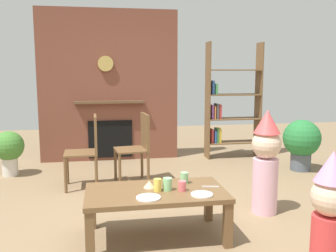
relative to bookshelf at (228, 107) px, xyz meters
name	(u,v)px	position (x,y,z in m)	size (l,w,h in m)	color
ground_plane	(160,217)	(-1.51, -2.40, -0.85)	(12.00, 12.00, 0.00)	#846B4C
brick_fireplace_feature	(109,86)	(-1.94, 0.20, 0.35)	(2.20, 0.28, 2.40)	brown
bookshelf	(228,107)	(0.00, 0.00, 0.00)	(0.90, 0.28, 1.90)	brown
coffee_table	(156,197)	(-1.62, -2.83, -0.48)	(1.20, 0.66, 0.42)	brown
paper_cup_near_left	(168,184)	(-1.51, -2.84, -0.37)	(0.08, 0.08, 0.11)	#8CD18C
paper_cup_near_right	(184,178)	(-1.33, -2.66, -0.37)	(0.07, 0.07, 0.10)	#8CD18C
paper_cup_center	(158,185)	(-1.60, -2.85, -0.37)	(0.07, 0.07, 0.11)	#F2CC4C
paper_cup_far_left	(182,186)	(-1.39, -2.87, -0.38)	(0.07, 0.07, 0.09)	#E5666B
paper_plate_front	(202,194)	(-1.26, -3.01, -0.42)	(0.18, 0.18, 0.01)	white
paper_plate_rear	(148,198)	(-1.70, -3.01, -0.42)	(0.20, 0.20, 0.01)	white
birthday_cake_slice	(149,184)	(-1.66, -2.73, -0.39)	(0.10, 0.10, 0.06)	#EAC68C
table_fork	(211,186)	(-1.12, -2.81, -0.42)	(0.15, 0.02, 0.01)	silver
child_with_cone_hat	(330,217)	(-0.60, -3.77, -0.35)	(0.26, 0.26, 0.94)	#D13838
child_in_pink	(266,159)	(-0.44, -2.45, -0.29)	(0.29, 0.29, 1.06)	#EAB2C6
dining_chair_left	(88,147)	(-2.24, -1.28, -0.34)	(0.41, 0.41, 0.90)	brown
dining_chair_middle	(138,144)	(-1.61, -1.18, -0.34)	(0.44, 0.44, 0.90)	brown
potted_plant_tall	(302,141)	(0.78, -0.99, -0.41)	(0.54, 0.54, 0.74)	#4C5660
potted_plant_short	(9,149)	(-3.34, -0.55, -0.47)	(0.41, 0.41, 0.62)	beige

